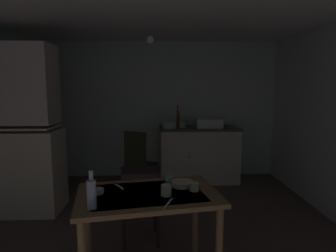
{
  "coord_description": "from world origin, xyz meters",
  "views": [
    {
      "loc": [
        -0.03,
        -3.17,
        1.62
      ],
      "look_at": [
        0.1,
        0.02,
        1.19
      ],
      "focal_mm": 30.61,
      "sensor_mm": 36.0,
      "label": 1
    }
  ],
  "objects_px": {
    "dining_table": "(148,206)",
    "serving_bowl_wide": "(182,184)",
    "hutch_cabinet": "(27,136)",
    "glass_bottle": "(92,193)",
    "sink_basin": "(209,123)",
    "mixing_bowl_counter": "(169,125)",
    "chair_far_side": "(141,201)",
    "chair_by_counter": "(139,161)",
    "hand_pump": "(178,118)",
    "mug_dark": "(168,178)"
  },
  "relations": [
    {
      "from": "sink_basin",
      "to": "serving_bowl_wide",
      "type": "xyz_separation_m",
      "value": [
        -0.68,
        -2.47,
        -0.22
      ]
    },
    {
      "from": "chair_by_counter",
      "to": "dining_table",
      "type": "bearing_deg",
      "value": -84.48
    },
    {
      "from": "chair_by_counter",
      "to": "glass_bottle",
      "type": "xyz_separation_m",
      "value": [
        -0.18,
        -2.37,
        0.39
      ]
    },
    {
      "from": "hutch_cabinet",
      "to": "chair_by_counter",
      "type": "xyz_separation_m",
      "value": [
        1.39,
        0.62,
        -0.51
      ]
    },
    {
      "from": "chair_far_side",
      "to": "chair_by_counter",
      "type": "relative_size",
      "value": 0.89
    },
    {
      "from": "sink_basin",
      "to": "chair_by_counter",
      "type": "distance_m",
      "value": 1.39
    },
    {
      "from": "serving_bowl_wide",
      "to": "glass_bottle",
      "type": "height_order",
      "value": "glass_bottle"
    },
    {
      "from": "serving_bowl_wide",
      "to": "dining_table",
      "type": "bearing_deg",
      "value": -152.42
    },
    {
      "from": "dining_table",
      "to": "chair_far_side",
      "type": "bearing_deg",
      "value": 99.21
    },
    {
      "from": "mug_dark",
      "to": "hutch_cabinet",
      "type": "bearing_deg",
      "value": 146.0
    },
    {
      "from": "hand_pump",
      "to": "glass_bottle",
      "type": "height_order",
      "value": "hand_pump"
    },
    {
      "from": "hand_pump",
      "to": "dining_table",
      "type": "height_order",
      "value": "hand_pump"
    },
    {
      "from": "hutch_cabinet",
      "to": "hand_pump",
      "type": "relative_size",
      "value": 5.53
    },
    {
      "from": "hand_pump",
      "to": "chair_by_counter",
      "type": "relative_size",
      "value": 0.4
    },
    {
      "from": "sink_basin",
      "to": "glass_bottle",
      "type": "height_order",
      "value": "sink_basin"
    },
    {
      "from": "mixing_bowl_counter",
      "to": "mug_dark",
      "type": "relative_size",
      "value": 3.41
    },
    {
      "from": "mug_dark",
      "to": "sink_basin",
      "type": "bearing_deg",
      "value": 71.38
    },
    {
      "from": "hand_pump",
      "to": "serving_bowl_wide",
      "type": "distance_m",
      "value": 2.54
    },
    {
      "from": "mixing_bowl_counter",
      "to": "chair_far_side",
      "type": "xyz_separation_m",
      "value": [
        -0.38,
        -1.98,
        -0.52
      ]
    },
    {
      "from": "hutch_cabinet",
      "to": "sink_basin",
      "type": "xyz_separation_m",
      "value": [
        2.56,
        1.16,
        0.01
      ]
    },
    {
      "from": "mixing_bowl_counter",
      "to": "chair_by_counter",
      "type": "relative_size",
      "value": 0.24
    },
    {
      "from": "chair_by_counter",
      "to": "serving_bowl_wide",
      "type": "bearing_deg",
      "value": -75.72
    },
    {
      "from": "hutch_cabinet",
      "to": "glass_bottle",
      "type": "bearing_deg",
      "value": -55.48
    },
    {
      "from": "glass_bottle",
      "to": "mixing_bowl_counter",
      "type": "bearing_deg",
      "value": 76.78
    },
    {
      "from": "hand_pump",
      "to": "chair_far_side",
      "type": "bearing_deg",
      "value": -104.51
    },
    {
      "from": "dining_table",
      "to": "chair_by_counter",
      "type": "xyz_separation_m",
      "value": [
        -0.2,
        2.08,
        -0.17
      ]
    },
    {
      "from": "sink_basin",
      "to": "hand_pump",
      "type": "distance_m",
      "value": 0.54
    },
    {
      "from": "hutch_cabinet",
      "to": "serving_bowl_wide",
      "type": "relative_size",
      "value": 11.3
    },
    {
      "from": "hutch_cabinet",
      "to": "hand_pump",
      "type": "xyz_separation_m",
      "value": [
        2.03,
        1.2,
        0.1
      ]
    },
    {
      "from": "glass_bottle",
      "to": "chair_far_side",
      "type": "bearing_deg",
      "value": 71.88
    },
    {
      "from": "serving_bowl_wide",
      "to": "mug_dark",
      "type": "height_order",
      "value": "mug_dark"
    },
    {
      "from": "mixing_bowl_counter",
      "to": "dining_table",
      "type": "distance_m",
      "value": 2.61
    },
    {
      "from": "sink_basin",
      "to": "mixing_bowl_counter",
      "type": "distance_m",
      "value": 0.68
    },
    {
      "from": "hand_pump",
      "to": "mixing_bowl_counter",
      "type": "bearing_deg",
      "value": -148.12
    },
    {
      "from": "hutch_cabinet",
      "to": "glass_bottle",
      "type": "height_order",
      "value": "hutch_cabinet"
    },
    {
      "from": "sink_basin",
      "to": "dining_table",
      "type": "height_order",
      "value": "sink_basin"
    },
    {
      "from": "hand_pump",
      "to": "glass_bottle",
      "type": "xyz_separation_m",
      "value": [
        -0.83,
        -2.96,
        -0.22
      ]
    },
    {
      "from": "sink_basin",
      "to": "mug_dark",
      "type": "height_order",
      "value": "sink_basin"
    },
    {
      "from": "hand_pump",
      "to": "chair_by_counter",
      "type": "bearing_deg",
      "value": -137.57
    },
    {
      "from": "mug_dark",
      "to": "hand_pump",
      "type": "bearing_deg",
      "value": 83.72
    },
    {
      "from": "mixing_bowl_counter",
      "to": "chair_by_counter",
      "type": "xyz_separation_m",
      "value": [
        -0.49,
        -0.49,
        -0.49
      ]
    },
    {
      "from": "chair_by_counter",
      "to": "glass_bottle",
      "type": "bearing_deg",
      "value": -94.42
    },
    {
      "from": "chair_by_counter",
      "to": "mug_dark",
      "type": "distance_m",
      "value": 1.88
    },
    {
      "from": "hutch_cabinet",
      "to": "chair_far_side",
      "type": "bearing_deg",
      "value": -30.31
    },
    {
      "from": "hand_pump",
      "to": "chair_far_side",
      "type": "relative_size",
      "value": 0.45
    },
    {
      "from": "hutch_cabinet",
      "to": "mixing_bowl_counter",
      "type": "bearing_deg",
      "value": 30.5
    },
    {
      "from": "hand_pump",
      "to": "mixing_bowl_counter",
      "type": "xyz_separation_m",
      "value": [
        -0.15,
        -0.1,
        -0.12
      ]
    },
    {
      "from": "dining_table",
      "to": "serving_bowl_wide",
      "type": "xyz_separation_m",
      "value": [
        0.29,
        0.15,
        0.13
      ]
    },
    {
      "from": "mixing_bowl_counter",
      "to": "chair_far_side",
      "type": "relative_size",
      "value": 0.27
    },
    {
      "from": "glass_bottle",
      "to": "chair_by_counter",
      "type": "bearing_deg",
      "value": 85.58
    }
  ]
}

